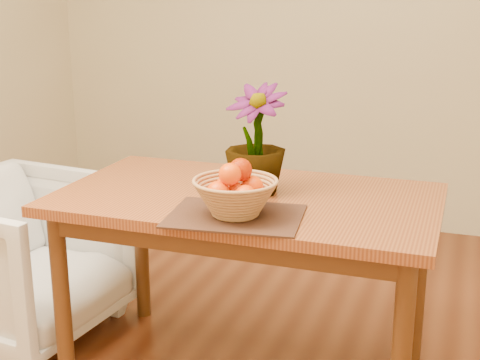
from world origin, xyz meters
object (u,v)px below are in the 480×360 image
(wicker_basket, at_px, (235,199))
(armchair, at_px, (22,250))
(potted_plant, at_px, (256,139))
(table, at_px, (247,217))

(wicker_basket, distance_m, armchair, 1.20)
(wicker_basket, xyz_separation_m, potted_plant, (-0.03, 0.29, 0.14))
(table, bearing_deg, armchair, 179.09)
(wicker_basket, relative_size, potted_plant, 0.71)
(table, relative_size, wicker_basket, 4.90)
(wicker_basket, height_order, potted_plant, potted_plant)
(table, height_order, wicker_basket, wicker_basket)
(armchair, bearing_deg, wicker_basket, -97.49)
(table, distance_m, potted_plant, 0.29)
(wicker_basket, bearing_deg, table, 100.17)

